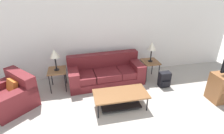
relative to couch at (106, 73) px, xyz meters
The scene contains 9 objects.
wall_back 1.17m from the couch, 89.21° to the left, with size 8.93×0.06×2.60m.
couch is the anchor object (origin of this frame).
armchair 2.52m from the couch, 164.78° to the right, with size 1.39×1.40×0.80m.
coffee_table 1.31m from the couch, 84.82° to the right, with size 1.27×0.63×0.40m.
side_table_left 1.40m from the couch, behind, with size 0.48×0.54×0.59m.
side_table_right 1.40m from the couch, ahead, with size 0.48×0.54×0.59m.
table_lamp_left 1.57m from the couch, behind, with size 0.25×0.25×0.60m.
table_lamp_right 1.58m from the couch, ahead, with size 0.25×0.25×0.60m.
backpack 1.74m from the couch, 21.55° to the right, with size 0.32×0.28×0.45m.
Camera 1 is at (-0.83, -1.53, 2.71)m, focal length 28.00 mm.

